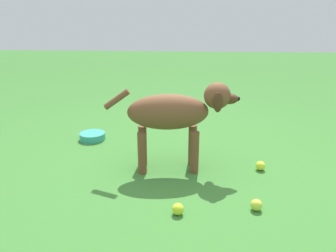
% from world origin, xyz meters
% --- Properties ---
extents(ground, '(14.00, 14.00, 0.00)m').
position_xyz_m(ground, '(0.00, 0.00, 0.00)').
color(ground, '#38722D').
extents(dog, '(0.92, 0.27, 0.62)m').
position_xyz_m(dog, '(-0.04, 0.11, 0.41)').
color(dog, brown).
rests_on(dog, ground).
extents(tennis_ball_0, '(0.07, 0.07, 0.07)m').
position_xyz_m(tennis_ball_0, '(-0.00, -0.48, 0.03)').
color(tennis_ball_0, '#C3DA2D').
rests_on(tennis_ball_0, ground).
extents(tennis_ball_1, '(0.07, 0.07, 0.07)m').
position_xyz_m(tennis_ball_1, '(0.44, -0.41, 0.03)').
color(tennis_ball_1, '#BFD53E').
rests_on(tennis_ball_1, ground).
extents(tennis_ball_2, '(0.07, 0.07, 0.07)m').
position_xyz_m(tennis_ball_2, '(0.56, 0.11, 0.03)').
color(tennis_ball_2, '#D3E433').
rests_on(tennis_ball_2, ground).
extents(water_bowl, '(0.22, 0.22, 0.06)m').
position_xyz_m(water_bowl, '(-0.78, 0.62, 0.03)').
color(water_bowl, teal).
rests_on(water_bowl, ground).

